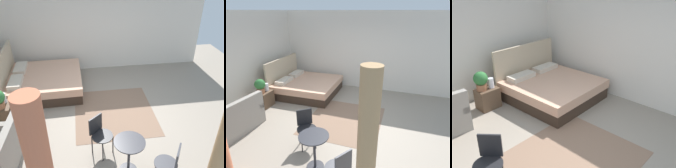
# 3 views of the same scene
# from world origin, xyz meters

# --- Properties ---
(ground_plane) EXTENTS (8.57, 9.61, 0.02)m
(ground_plane) POSITION_xyz_m (0.00, 0.00, -0.01)
(ground_plane) COLOR gray
(wall_back) EXTENTS (8.57, 0.12, 2.87)m
(wall_back) POSITION_xyz_m (0.00, 3.30, 1.43)
(wall_back) COLOR silver
(wall_back) RESTS_ON ground
(wall_right) EXTENTS (0.12, 6.61, 2.87)m
(wall_right) POSITION_xyz_m (2.78, 0.00, 1.43)
(wall_right) COLOR silver
(wall_right) RESTS_ON ground
(area_rug) EXTENTS (2.11, 1.98, 0.01)m
(area_rug) POSITION_xyz_m (0.14, 0.02, 0.00)
(area_rug) COLOR #7F604C
(area_rug) RESTS_ON ground
(bed) EXTENTS (2.03, 2.12, 1.25)m
(bed) POSITION_xyz_m (1.50, 1.90, 0.28)
(bed) COLOR #38281E
(bed) RESTS_ON ground
(couch) EXTENTS (1.34, 0.80, 0.88)m
(couch) POSITION_xyz_m (-1.21, 2.41, 0.30)
(couch) COLOR gray
(couch) RESTS_ON ground
(nightstand) EXTENTS (0.48, 0.38, 0.49)m
(nightstand) POSITION_xyz_m (0.13, 2.64, 0.24)
(nightstand) COLOR brown
(nightstand) RESTS_ON ground
(potted_plant) EXTENTS (0.32, 0.32, 0.45)m
(potted_plant) POSITION_xyz_m (0.03, 2.66, 0.73)
(potted_plant) COLOR #935B3D
(potted_plant) RESTS_ON nightstand
(vase) EXTENTS (0.13, 0.13, 0.24)m
(vase) POSITION_xyz_m (0.25, 2.62, 0.61)
(vase) COLOR silver
(vase) RESTS_ON nightstand
(balcony_table) EXTENTS (0.56, 0.56, 0.73)m
(balcony_table) POSITION_xyz_m (-1.69, 0.03, 0.50)
(balcony_table) COLOR #2D2D33
(balcony_table) RESTS_ON ground
(cafe_chair_near_window) EXTENTS (0.59, 0.59, 0.84)m
(cafe_chair_near_window) POSITION_xyz_m (-1.12, 0.51, 0.51)
(cafe_chair_near_window) COLOR black
(cafe_chair_near_window) RESTS_ON ground
(cafe_chair_near_couch) EXTENTS (0.55, 0.55, 0.88)m
(cafe_chair_near_couch) POSITION_xyz_m (-2.08, -0.60, 0.54)
(cafe_chair_near_couch) COLOR #3F3F44
(cafe_chair_near_couch) RESTS_ON ground
(curtain_left) EXTENTS (0.23, 0.23, 2.36)m
(curtain_left) POSITION_xyz_m (-2.53, -1.08, 1.18)
(curtain_left) COLOR tan
(curtain_left) RESTS_ON ground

